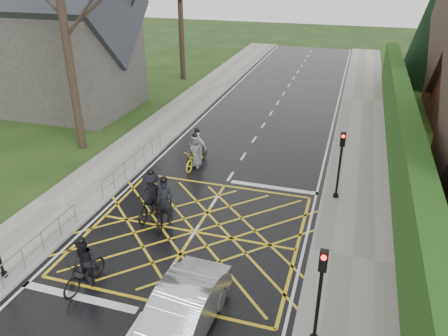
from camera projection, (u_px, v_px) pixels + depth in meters
The scene contains 18 objects.
ground at pixel (195, 232), 17.15m from camera, with size 120.00×120.00×0.00m, color black.
road at pixel (195, 232), 17.15m from camera, with size 9.00×80.00×0.01m, color black.
sidewalk_right at pixel (353, 258), 15.54m from camera, with size 3.00×80.00×0.15m, color gray.
sidewalk_left at pixel (64, 207), 18.70m from camera, with size 3.00×80.00×0.15m, color gray.
stone_wall at pixel (398, 183), 20.11m from camera, with size 0.50×38.00×0.70m, color slate.
hedge at pixel (404, 148), 19.35m from camera, with size 0.90×38.00×2.80m, color #0F3810.
conifer at pixel (436, 23), 34.48m from camera, with size 4.60×4.60×10.00m.
church at pixel (64, 37), 28.87m from camera, with size 8.80×7.80×11.00m.
railing_south at pixel (32, 246), 15.02m from camera, with size 0.05×5.04×1.03m.
railing_north at pixel (134, 159), 21.47m from camera, with size 0.05×6.04×1.03m.
traffic_light_ne at pixel (339, 166), 18.68m from camera, with size 0.24×0.31×3.21m.
traffic_light_se at pixel (319, 299), 11.46m from camera, with size 0.24×0.31×3.21m.
cyclist_rear at pixel (165, 209), 17.41m from camera, with size 1.10×2.26×2.10m.
cyclist_back at pixel (84, 268), 14.06m from camera, with size 0.95×1.95×1.90m.
cyclist_mid at pixel (152, 198), 17.99m from camera, with size 1.28×2.19×2.10m.
cyclist_front at pixel (197, 151), 22.43m from camera, with size 1.14×2.05×1.98m.
cyclist_lead at pixel (195, 156), 22.13m from camera, with size 0.88×1.97×1.87m.
car at pixel (180, 316), 12.17m from camera, with size 1.56×4.48×1.47m, color #B4B6BB.
Camera 1 is at (5.29, -13.35, 9.78)m, focal length 35.00 mm.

